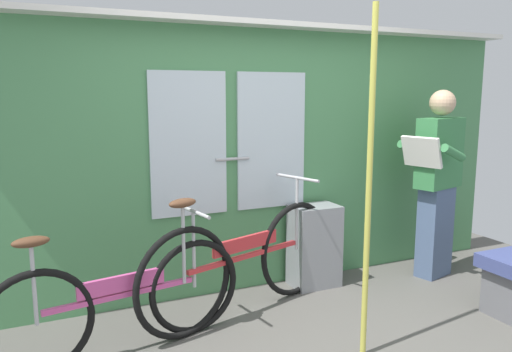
# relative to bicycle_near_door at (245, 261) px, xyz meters

# --- Properties ---
(train_door_wall) EXTENTS (4.97, 0.28, 2.15)m
(train_door_wall) POSITION_rel_bicycle_near_door_xyz_m (0.27, 0.49, 0.73)
(train_door_wall) COLOR #4C8C56
(train_door_wall) RESTS_ON ground_plane
(bicycle_near_door) EXTENTS (1.76, 0.68, 0.97)m
(bicycle_near_door) POSITION_rel_bicycle_near_door_xyz_m (0.00, 0.00, 0.00)
(bicycle_near_door) COLOR black
(bicycle_near_door) RESTS_ON ground_plane
(bicycle_leaning_behind) EXTENTS (1.63, 0.46, 0.86)m
(bicycle_leaning_behind) POSITION_rel_bicycle_near_door_xyz_m (-0.92, -0.21, -0.05)
(bicycle_leaning_behind) COLOR black
(bicycle_leaning_behind) RESTS_ON ground_plane
(passenger_reading_newspaper) EXTENTS (0.61, 0.54, 1.64)m
(passenger_reading_newspaper) POSITION_rel_bicycle_near_door_xyz_m (1.83, 0.04, 0.46)
(passenger_reading_newspaper) COLOR slate
(passenger_reading_newspaper) RESTS_ON ground_plane
(trash_bin_by_wall) EXTENTS (0.39, 0.28, 0.69)m
(trash_bin_by_wall) POSITION_rel_bicycle_near_door_xyz_m (0.75, 0.28, -0.06)
(trash_bin_by_wall) COLOR gray
(trash_bin_by_wall) RESTS_ON ground_plane
(handrail_pole) EXTENTS (0.04, 0.04, 2.11)m
(handrail_pole) POSITION_rel_bicycle_near_door_xyz_m (0.43, -0.85, 0.65)
(handrail_pole) COLOR #C6C14C
(handrail_pole) RESTS_ON ground_plane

